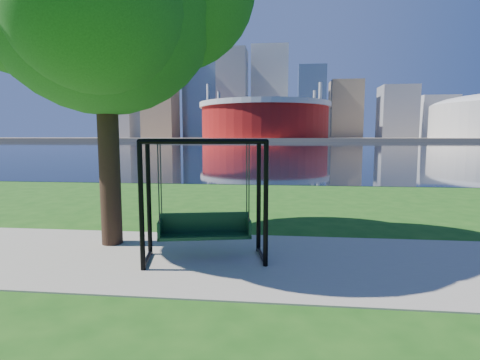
# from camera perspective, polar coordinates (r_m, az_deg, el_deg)

# --- Properties ---
(ground) EXTENTS (900.00, 900.00, 0.00)m
(ground) POSITION_cam_1_polar(r_m,az_deg,el_deg) (8.52, -0.47, -11.10)
(ground) COLOR #1E5114
(ground) RESTS_ON ground
(path) EXTENTS (120.00, 4.00, 0.03)m
(path) POSITION_cam_1_polar(r_m,az_deg,el_deg) (8.04, -0.90, -12.07)
(path) COLOR #9E937F
(path) RESTS_ON ground
(river) EXTENTS (900.00, 180.00, 0.02)m
(river) POSITION_cam_1_polar(r_m,az_deg,el_deg) (110.09, 5.83, 5.19)
(river) COLOR black
(river) RESTS_ON ground
(far_bank) EXTENTS (900.00, 228.00, 2.00)m
(far_bank) POSITION_cam_1_polar(r_m,az_deg,el_deg) (314.06, 6.17, 6.23)
(far_bank) COLOR #937F60
(far_bank) RESTS_ON ground
(stadium) EXTENTS (83.00, 83.00, 32.00)m
(stadium) POSITION_cam_1_polar(r_m,az_deg,el_deg) (243.58, 3.77, 9.29)
(stadium) COLOR maroon
(stadium) RESTS_ON far_bank
(skyline) EXTENTS (392.00, 66.00, 96.50)m
(skyline) POSITION_cam_1_polar(r_m,az_deg,el_deg) (329.18, 5.49, 12.34)
(skyline) COLOR gray
(skyline) RESTS_ON far_bank
(swing) EXTENTS (2.66, 1.56, 2.55)m
(swing) POSITION_cam_1_polar(r_m,az_deg,el_deg) (7.77, -5.43, -3.49)
(swing) COLOR black
(swing) RESTS_ON ground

